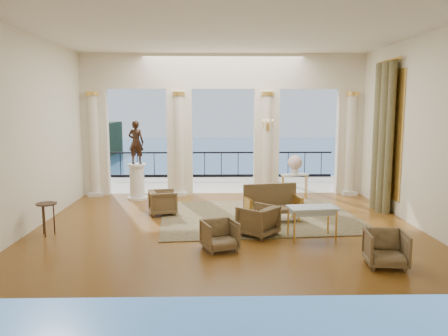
{
  "coord_description": "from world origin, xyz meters",
  "views": [
    {
      "loc": [
        -0.29,
        -10.24,
        2.82
      ],
      "look_at": [
        -0.04,
        0.6,
        1.31
      ],
      "focal_mm": 35.0,
      "sensor_mm": 36.0,
      "label": 1
    }
  ],
  "objects_px": {
    "game_table": "(312,210)",
    "side_table": "(47,208)",
    "pedestal": "(137,182)",
    "armchair_a": "(220,234)",
    "statue": "(136,142)",
    "console_table": "(295,178)",
    "armchair_c": "(258,219)",
    "armchair_b": "(386,247)",
    "armchair_d": "(163,201)",
    "settee": "(272,203)"
  },
  "relations": [
    {
      "from": "pedestal",
      "to": "statue",
      "type": "bearing_deg",
      "value": 90.0
    },
    {
      "from": "armchair_a",
      "to": "armchair_b",
      "type": "height_order",
      "value": "armchair_b"
    },
    {
      "from": "settee",
      "to": "console_table",
      "type": "height_order",
      "value": "settee"
    },
    {
      "from": "settee",
      "to": "pedestal",
      "type": "bearing_deg",
      "value": 134.07
    },
    {
      "from": "armchair_c",
      "to": "side_table",
      "type": "distance_m",
      "value": 4.68
    },
    {
      "from": "game_table",
      "to": "console_table",
      "type": "bearing_deg",
      "value": 78.0
    },
    {
      "from": "armchair_b",
      "to": "side_table",
      "type": "bearing_deg",
      "value": 169.9
    },
    {
      "from": "pedestal",
      "to": "side_table",
      "type": "height_order",
      "value": "pedestal"
    },
    {
      "from": "armchair_d",
      "to": "settee",
      "type": "distance_m",
      "value": 2.9
    },
    {
      "from": "armchair_c",
      "to": "console_table",
      "type": "distance_m",
      "value": 4.21
    },
    {
      "from": "armchair_b",
      "to": "statue",
      "type": "distance_m",
      "value": 8.13
    },
    {
      "from": "game_table",
      "to": "side_table",
      "type": "height_order",
      "value": "side_table"
    },
    {
      "from": "armchair_a",
      "to": "side_table",
      "type": "relative_size",
      "value": 0.91
    },
    {
      "from": "armchair_a",
      "to": "statue",
      "type": "bearing_deg",
      "value": 97.0
    },
    {
      "from": "settee",
      "to": "statue",
      "type": "bearing_deg",
      "value": 134.07
    },
    {
      "from": "side_table",
      "to": "settee",
      "type": "bearing_deg",
      "value": 12.54
    },
    {
      "from": "armchair_a",
      "to": "settee",
      "type": "xyz_separation_m",
      "value": [
        1.33,
        2.25,
        0.12
      ]
    },
    {
      "from": "armchair_a",
      "to": "console_table",
      "type": "xyz_separation_m",
      "value": [
        2.38,
        4.88,
        0.31
      ]
    },
    {
      "from": "armchair_d",
      "to": "pedestal",
      "type": "xyz_separation_m",
      "value": [
        -1.02,
        1.94,
        0.18
      ]
    },
    {
      "from": "armchair_b",
      "to": "pedestal",
      "type": "bearing_deg",
      "value": 139.7
    },
    {
      "from": "armchair_c",
      "to": "statue",
      "type": "bearing_deg",
      "value": -97.34
    },
    {
      "from": "armchair_a",
      "to": "pedestal",
      "type": "height_order",
      "value": "pedestal"
    },
    {
      "from": "console_table",
      "to": "armchair_b",
      "type": "bearing_deg",
      "value": -102.6
    },
    {
      "from": "statue",
      "to": "armchair_c",
      "type": "bearing_deg",
      "value": 141.11
    },
    {
      "from": "settee",
      "to": "console_table",
      "type": "distance_m",
      "value": 2.85
    },
    {
      "from": "armchair_a",
      "to": "settee",
      "type": "bearing_deg",
      "value": 39.42
    },
    {
      "from": "armchair_c",
      "to": "statue",
      "type": "xyz_separation_m",
      "value": [
        -3.35,
        3.94,
        1.4
      ]
    },
    {
      "from": "console_table",
      "to": "side_table",
      "type": "bearing_deg",
      "value": -166.78
    },
    {
      "from": "armchair_b",
      "to": "statue",
      "type": "bearing_deg",
      "value": 139.7
    },
    {
      "from": "game_table",
      "to": "console_table",
      "type": "xyz_separation_m",
      "value": [
        0.38,
        4.13,
        0.02
      ]
    },
    {
      "from": "armchair_d",
      "to": "settee",
      "type": "relative_size",
      "value": 0.49
    },
    {
      "from": "statue",
      "to": "console_table",
      "type": "xyz_separation_m",
      "value": [
        4.87,
        -0.02,
        -1.13
      ]
    },
    {
      "from": "armchair_a",
      "to": "armchair_c",
      "type": "bearing_deg",
      "value": 28.58
    },
    {
      "from": "armchair_b",
      "to": "armchair_c",
      "type": "xyz_separation_m",
      "value": [
        -2.1,
        1.93,
        0.02
      ]
    },
    {
      "from": "armchair_a",
      "to": "console_table",
      "type": "relative_size",
      "value": 0.75
    },
    {
      "from": "console_table",
      "to": "side_table",
      "type": "xyz_separation_m",
      "value": [
        -6.2,
        -3.78,
        -0.02
      ]
    },
    {
      "from": "armchair_a",
      "to": "pedestal",
      "type": "distance_m",
      "value": 5.51
    },
    {
      "from": "statue",
      "to": "armchair_d",
      "type": "bearing_deg",
      "value": 128.43
    },
    {
      "from": "armchair_c",
      "to": "armchair_d",
      "type": "height_order",
      "value": "armchair_c"
    },
    {
      "from": "console_table",
      "to": "armchair_d",
      "type": "bearing_deg",
      "value": -171.68
    },
    {
      "from": "pedestal",
      "to": "side_table",
      "type": "xyz_separation_m",
      "value": [
        -1.33,
        -3.81,
        0.09
      ]
    },
    {
      "from": "armchair_b",
      "to": "armchair_d",
      "type": "distance_m",
      "value": 5.92
    },
    {
      "from": "statue",
      "to": "side_table",
      "type": "xyz_separation_m",
      "value": [
        -1.33,
        -3.81,
        -1.15
      ]
    },
    {
      "from": "armchair_a",
      "to": "armchair_c",
      "type": "height_order",
      "value": "armchair_c"
    },
    {
      "from": "armchair_c",
      "to": "pedestal",
      "type": "distance_m",
      "value": 5.17
    },
    {
      "from": "armchair_d",
      "to": "statue",
      "type": "distance_m",
      "value": 2.61
    },
    {
      "from": "pedestal",
      "to": "settee",
      "type": "bearing_deg",
      "value": -34.85
    },
    {
      "from": "side_table",
      "to": "pedestal",
      "type": "bearing_deg",
      "value": 70.77
    },
    {
      "from": "armchair_d",
      "to": "game_table",
      "type": "relative_size",
      "value": 0.67
    },
    {
      "from": "game_table",
      "to": "side_table",
      "type": "relative_size",
      "value": 1.48
    }
  ]
}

